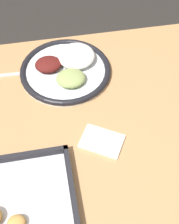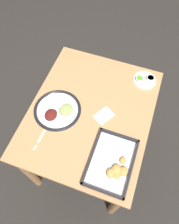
% 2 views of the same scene
% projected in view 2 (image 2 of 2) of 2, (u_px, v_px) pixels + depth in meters
% --- Properties ---
extents(ground_plane, '(8.00, 8.00, 0.00)m').
position_uv_depth(ground_plane, '(90.00, 151.00, 2.05)').
color(ground_plane, '#282623').
extents(dining_table, '(0.93, 0.76, 0.76)m').
position_uv_depth(dining_table, '(90.00, 122.00, 1.50)').
color(dining_table, '#AD7F51').
rests_on(dining_table, ground_plane).
extents(dinner_plate, '(0.30, 0.30, 0.06)m').
position_uv_depth(dinner_plate, '(57.00, 109.00, 1.37)').
color(dinner_plate, silver).
rests_on(dinner_plate, dining_table).
extents(fork, '(0.20, 0.02, 0.00)m').
position_uv_depth(fork, '(43.00, 134.00, 1.30)').
color(fork, silver).
rests_on(fork, dining_table).
extents(saucer_plate, '(0.16, 0.16, 0.03)m').
position_uv_depth(saucer_plate, '(145.00, 80.00, 1.49)').
color(saucer_plate, white).
rests_on(saucer_plate, dining_table).
extents(baking_tray, '(0.34, 0.24, 0.04)m').
position_uv_depth(baking_tray, '(113.00, 164.00, 1.21)').
color(baking_tray, black).
rests_on(baking_tray, dining_table).
extents(napkin, '(0.14, 0.13, 0.01)m').
position_uv_depth(napkin, '(104.00, 116.00, 1.36)').
color(napkin, white).
rests_on(napkin, dining_table).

